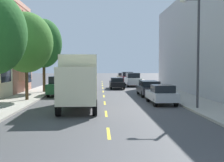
# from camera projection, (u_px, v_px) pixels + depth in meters

# --- Properties ---
(ground_plane) EXTENTS (160.00, 160.00, 0.00)m
(ground_plane) POSITION_uv_depth(u_px,v_px,m) (103.00, 89.00, 35.14)
(ground_plane) COLOR #424244
(sidewalk_left) EXTENTS (3.20, 120.00, 0.14)m
(sidewalk_left) POSITION_uv_depth(u_px,v_px,m) (42.00, 90.00, 32.84)
(sidewalk_left) COLOR #A39E93
(sidewalk_left) RESTS_ON ground_plane
(sidewalk_right) EXTENTS (3.20, 120.00, 0.14)m
(sidewalk_right) POSITION_uv_depth(u_px,v_px,m) (163.00, 90.00, 33.44)
(sidewalk_right) COLOR #A39E93
(sidewalk_right) RESTS_ON ground_plane
(lane_centerline_dashes) EXTENTS (0.14, 47.20, 0.01)m
(lane_centerline_dashes) POSITION_uv_depth(u_px,v_px,m) (104.00, 94.00, 29.65)
(lane_centerline_dashes) COLOR yellow
(lane_centerline_dashes) RESTS_ON ground_plane
(street_tree_third) EXTENTS (4.38, 4.38, 7.17)m
(street_tree_third) POSITION_uv_depth(u_px,v_px,m) (26.00, 42.00, 22.93)
(street_tree_third) COLOR #47331E
(street_tree_third) RESTS_ON sidewalk_left
(street_tree_farthest) EXTENTS (3.90, 3.90, 7.82)m
(street_tree_farthest) POSITION_uv_depth(u_px,v_px,m) (44.00, 43.00, 30.11)
(street_tree_farthest) COLOR #47331E
(street_tree_farthest) RESTS_ON sidewalk_left
(street_lamp) EXTENTS (1.35, 0.28, 7.25)m
(street_lamp) POSITION_uv_depth(u_px,v_px,m) (196.00, 45.00, 18.45)
(street_lamp) COLOR #38383D
(street_lamp) RESTS_ON sidewalk_right
(delivery_box_truck) EXTENTS (2.55, 7.16, 3.64)m
(delivery_box_truck) POSITION_uv_depth(u_px,v_px,m) (79.00, 79.00, 19.24)
(delivery_box_truck) COLOR beige
(delivery_box_truck) RESTS_ON ground_plane
(parked_pickup_navy) EXTENTS (2.07, 5.33, 1.73)m
(parked_pickup_navy) POSITION_uv_depth(u_px,v_px,m) (68.00, 83.00, 34.49)
(parked_pickup_navy) COLOR navy
(parked_pickup_navy) RESTS_ON ground_plane
(parked_suv_white) EXTENTS (2.04, 4.83, 1.93)m
(parked_suv_white) POSITION_uv_depth(u_px,v_px,m) (133.00, 79.00, 40.69)
(parked_suv_white) COLOR silver
(parked_suv_white) RESTS_ON ground_plane
(parked_suv_forest) EXTENTS (1.97, 4.81, 1.93)m
(parked_suv_forest) POSITION_uv_depth(u_px,v_px,m) (60.00, 86.00, 27.73)
(parked_suv_forest) COLOR #194C28
(parked_suv_forest) RESTS_ON ground_plane
(parked_sedan_teal) EXTENTS (1.86, 4.52, 1.43)m
(parked_sedan_teal) POSITION_uv_depth(u_px,v_px,m) (80.00, 77.00, 55.67)
(parked_sedan_teal) COLOR #195B60
(parked_sedan_teal) RESTS_ON ground_plane
(parked_wagon_sky) EXTENTS (1.88, 4.72, 1.50)m
(parked_wagon_sky) POSITION_uv_depth(u_px,v_px,m) (76.00, 79.00, 46.18)
(parked_wagon_sky) COLOR #7A9EC6
(parked_wagon_sky) RESTS_ON ground_plane
(parked_wagon_charcoal) EXTENTS (1.84, 4.71, 1.50)m
(parked_wagon_charcoal) POSITION_uv_depth(u_px,v_px,m) (149.00, 88.00, 27.27)
(parked_wagon_charcoal) COLOR #333338
(parked_wagon_charcoal) RESTS_ON ground_plane
(parked_hatchback_champagne) EXTENTS (1.82, 4.03, 1.50)m
(parked_hatchback_champagne) POSITION_uv_depth(u_px,v_px,m) (122.00, 76.00, 58.87)
(parked_hatchback_champagne) COLOR tan
(parked_hatchback_champagne) RESTS_ON ground_plane
(parked_suv_burgundy) EXTENTS (1.97, 4.81, 1.93)m
(parked_suv_burgundy) POSITION_uv_depth(u_px,v_px,m) (127.00, 77.00, 47.44)
(parked_suv_burgundy) COLOR maroon
(parked_suv_burgundy) RESTS_ON ground_plane
(parked_hatchback_silver) EXTENTS (1.82, 4.03, 1.50)m
(parked_hatchback_silver) POSITION_uv_depth(u_px,v_px,m) (161.00, 94.00, 21.43)
(parked_hatchback_silver) COLOR #B2B5BA
(parked_hatchback_silver) RESTS_ON ground_plane
(moving_black_sedan) EXTENTS (1.80, 4.50, 1.43)m
(moving_black_sedan) POSITION_uv_depth(u_px,v_px,m) (117.00, 83.00, 36.24)
(moving_black_sedan) COLOR black
(moving_black_sedan) RESTS_ON ground_plane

